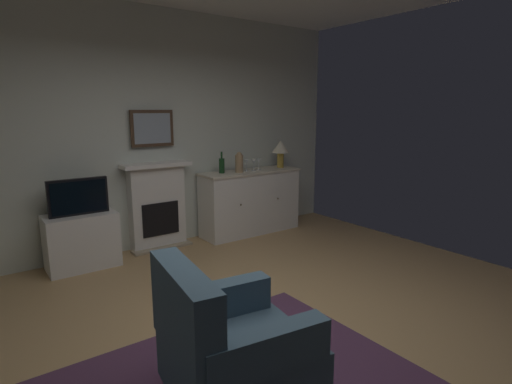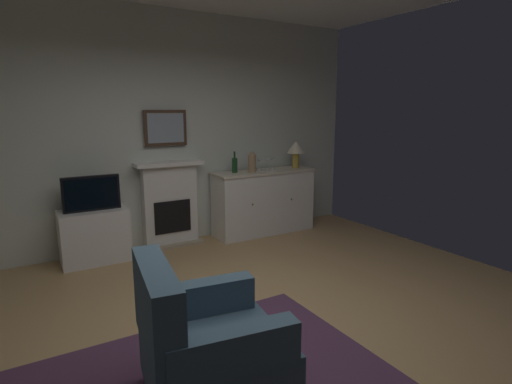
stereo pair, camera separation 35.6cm
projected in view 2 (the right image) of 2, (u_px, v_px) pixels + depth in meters
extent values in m
cube|color=tan|center=(264.00, 339.00, 3.26)|extent=(5.97, 5.33, 0.10)
cube|color=silver|center=(155.00, 131.00, 5.18)|extent=(5.97, 0.06, 2.98)
cube|color=white|center=(170.00, 205.00, 5.32)|extent=(0.70, 0.18, 1.05)
cube|color=tan|center=(174.00, 244.00, 5.34)|extent=(0.77, 0.20, 0.03)
cube|color=black|center=(173.00, 217.00, 5.27)|extent=(0.48, 0.02, 0.42)
cube|color=white|center=(169.00, 164.00, 5.19)|extent=(0.87, 0.27, 0.05)
cube|color=#473323|center=(165.00, 128.00, 5.16)|extent=(0.55, 0.03, 0.45)
cube|color=#8C99A8|center=(166.00, 128.00, 5.15)|extent=(0.47, 0.01, 0.37)
cube|color=white|center=(264.00, 203.00, 5.85)|extent=(1.46, 0.45, 0.87)
cube|color=beige|center=(264.00, 172.00, 5.76)|extent=(1.49, 0.48, 0.03)
sphere|color=brown|center=(253.00, 205.00, 5.48)|extent=(0.02, 0.02, 0.02)
sphere|color=brown|center=(291.00, 199.00, 5.80)|extent=(0.02, 0.02, 0.02)
cylinder|color=#B79338|center=(296.00, 160.00, 6.02)|extent=(0.10, 0.10, 0.22)
cone|color=#EFE5C6|center=(296.00, 147.00, 5.98)|extent=(0.26, 0.26, 0.18)
cylinder|color=#193F1E|center=(235.00, 165.00, 5.56)|extent=(0.08, 0.08, 0.20)
cylinder|color=#193F1E|center=(235.00, 155.00, 5.53)|extent=(0.03, 0.03, 0.09)
cylinder|color=silver|center=(260.00, 171.00, 5.72)|extent=(0.06, 0.06, 0.00)
cylinder|color=silver|center=(260.00, 168.00, 5.71)|extent=(0.01, 0.01, 0.09)
cone|color=silver|center=(260.00, 162.00, 5.69)|extent=(0.07, 0.07, 0.07)
cylinder|color=silver|center=(267.00, 171.00, 5.74)|extent=(0.06, 0.06, 0.00)
cylinder|color=silver|center=(267.00, 167.00, 5.74)|extent=(0.01, 0.01, 0.09)
cone|color=silver|center=(268.00, 162.00, 5.72)|extent=(0.07, 0.07, 0.07)
cylinder|color=silver|center=(273.00, 170.00, 5.83)|extent=(0.06, 0.06, 0.00)
cylinder|color=silver|center=(273.00, 166.00, 5.82)|extent=(0.01, 0.01, 0.09)
cone|color=silver|center=(273.00, 161.00, 5.80)|extent=(0.07, 0.07, 0.07)
cylinder|color=#9E7F5B|center=(252.00, 164.00, 5.58)|extent=(0.11, 0.11, 0.24)
sphere|color=#9E7F5B|center=(252.00, 155.00, 5.56)|extent=(0.08, 0.08, 0.08)
cube|color=white|center=(95.00, 236.00, 4.73)|extent=(0.75, 0.42, 0.62)
cube|color=black|center=(91.00, 193.00, 4.62)|extent=(0.62, 0.06, 0.40)
cube|color=black|center=(92.00, 194.00, 4.59)|extent=(0.57, 0.01, 0.35)
cube|color=#3F596B|center=(216.00, 362.00, 2.45)|extent=(0.90, 0.86, 0.32)
cube|color=#3F596B|center=(157.00, 309.00, 2.24)|extent=(0.26, 0.77, 0.50)
cube|color=#3F596B|center=(234.00, 350.00, 2.11)|extent=(0.73, 0.24, 0.22)
cube|color=#3F596B|center=(201.00, 298.00, 2.69)|extent=(0.73, 0.24, 0.22)
cylinder|color=#473323|center=(249.00, 352.00, 2.91)|extent=(0.05, 0.05, 0.10)
cylinder|color=#473323|center=(152.00, 376.00, 2.65)|extent=(0.05, 0.05, 0.10)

